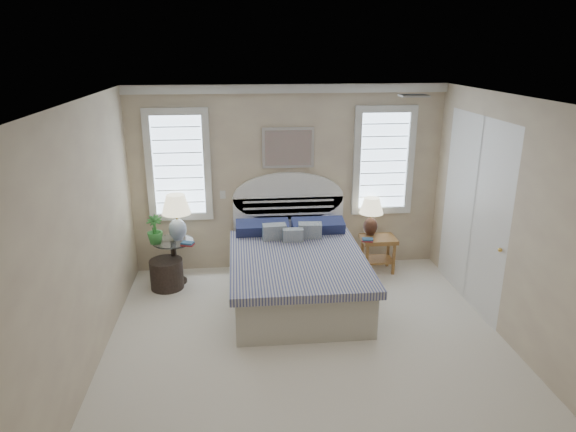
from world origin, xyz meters
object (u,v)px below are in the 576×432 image
(bed, at_px, (296,269))
(side_table_left, at_px, (174,257))
(floor_pot, at_px, (167,274))
(nightstand_right, at_px, (378,247))
(lamp_left, at_px, (176,212))
(lamp_right, at_px, (371,212))

(bed, bearing_deg, side_table_left, 160.26)
(side_table_left, bearing_deg, floor_pot, -119.29)
(side_table_left, distance_m, nightstand_right, 2.95)
(side_table_left, bearing_deg, lamp_left, 37.31)
(nightstand_right, relative_size, lamp_left, 0.81)
(bed, xyz_separation_m, side_table_left, (-1.65, 0.59, 0.00))
(lamp_left, bearing_deg, nightstand_right, 0.91)
(nightstand_right, distance_m, floor_pot, 3.06)
(side_table_left, height_order, lamp_right, lamp_right)
(bed, bearing_deg, nightstand_right, 28.03)
(bed, height_order, lamp_left, bed)
(side_table_left, height_order, lamp_left, lamp_left)
(side_table_left, relative_size, nightstand_right, 1.19)
(nightstand_right, height_order, floor_pot, nightstand_right)
(nightstand_right, bearing_deg, side_table_left, -178.06)
(lamp_left, bearing_deg, bed, -22.28)
(bed, height_order, nightstand_right, bed)
(side_table_left, bearing_deg, nightstand_right, 1.94)
(bed, relative_size, floor_pot, 5.04)
(side_table_left, bearing_deg, bed, -19.74)
(bed, distance_m, lamp_left, 1.82)
(side_table_left, xyz_separation_m, nightstand_right, (2.95, 0.10, -0.00))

